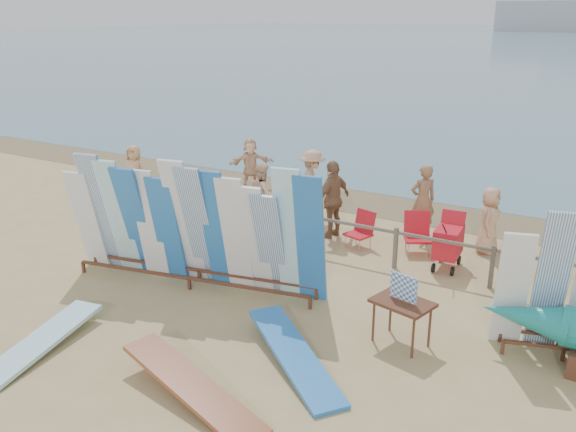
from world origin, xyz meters
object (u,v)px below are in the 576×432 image
Objects in this scene: beach_chair_left at (359,237)px; beachgoer_6 at (489,220)px; flat_board_c at (193,400)px; beach_chair_right at (417,241)px; beachgoer_0 at (135,171)px; beachgoer_2 at (262,194)px; vendor_table at (401,321)px; beachgoer_7 at (423,201)px; flat_board_a at (36,354)px; beachgoer_3 at (312,184)px; main_surfboard_rack at (192,229)px; stroller at (448,247)px; side_surfboard_rack at (571,290)px; flat_board_d at (294,364)px; beachgoer_11 at (251,163)px; beachgoer_4 at (333,199)px.

beach_chair_left is 2.92m from beachgoer_6.
flat_board_c is 1.77× the size of beachgoer_6.
beach_chair_right is at bearing 32.24° from beach_chair_left.
beachgoer_2 reaches higher than beachgoer_0.
vendor_table is 5.32m from beachgoer_7.
beachgoer_0 is 4.51m from beachgoer_2.
vendor_table is at bearing -102.04° from beach_chair_right.
vendor_table is 6.53m from beachgoer_2.
flat_board_c is (2.94, 0.31, 0.00)m from flat_board_a.
beachgoer_2 is at bearing 119.73° from beachgoer_3.
beachgoer_7 reaches higher than flat_board_c.
beachgoer_0 is at bearing 132.42° from main_surfboard_rack.
main_surfboard_rack reaches higher than flat_board_a.
stroller is at bearing -10.67° from beachgoer_0.
beach_chair_right is at bearing 118.26° from beachgoer_6.
side_surfboard_rack is at bearing -33.50° from flat_board_c.
flat_board_d is at bearing 163.86° from beachgoer_6.
beachgoer_3 reaches higher than beachgoer_7.
beachgoer_2 reaches higher than vendor_table.
beachgoer_3 reaches higher than flat_board_c.
beach_chair_right is (-1.10, 4.01, -0.14)m from vendor_table.
flat_board_a is at bearing 153.40° from flat_board_d.
main_surfboard_rack is 5.86m from beachgoer_7.
beach_chair_right is at bearing 119.34° from vendor_table.
main_surfboard_rack is 7.28m from beachgoer_11.
beachgoer_7 reaches higher than beachgoer_11.
beachgoer_0 is 1.02× the size of beachgoer_6.
flat_board_a is at bearing -0.45° from beachgoer_4.
side_surfboard_rack reaches higher than flat_board_a.
beachgoer_7 is 1.66m from beachgoer_6.
beachgoer_7 is at bearing -114.57° from beachgoer_2.
flat_board_d is at bearing -39.83° from beachgoer_0.
vendor_table is (4.35, -0.07, -0.78)m from main_surfboard_rack.
beachgoer_7 is at bearing 72.60° from beach_chair_left.
vendor_table is 5.91m from flat_board_a.
stroller is 0.63× the size of beachgoer_4.
main_surfboard_rack is 3.53× the size of beachgoer_11.
beachgoer_2 is at bearing 83.12° from flat_board_a.
beachgoer_11 is at bearing -3.01° from beachgoer_2.
beachgoer_2 is at bearing 96.19° from beachgoer_6.
beachgoer_3 is 1.61m from beachgoer_4.
beachgoer_6 is at bearing 40.90° from beach_chair_left.
stroller reaches higher than beach_chair_left.
main_surfboard_rack is 5.19m from beach_chair_right.
beachgoer_0 reaches higher than beach_chair_left.
beach_chair_right reaches higher than flat_board_c.
beachgoer_2 reaches higher than stroller.
beachgoer_3 is at bearing 77.19° from flat_board_a.
beachgoer_6 is (-2.09, 3.85, -0.36)m from side_surfboard_rack.
flat_board_a is 1.00× the size of flat_board_d.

